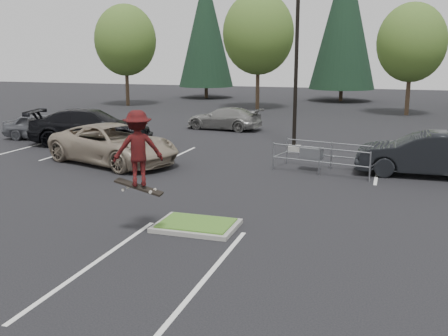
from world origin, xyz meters
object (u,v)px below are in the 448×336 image
(decid_b, at_px, (258,36))
(conif_b, at_px, (344,19))
(car_l_grey, at_px, (42,126))
(decid_a, at_px, (126,42))
(cart_corral, at_px, (315,154))
(conif_a, at_px, (206,29))
(decid_c, at_px, (411,45))
(light_pole, at_px, (296,56))
(car_l_tan, at_px, (113,144))
(car_l_black, at_px, (90,127))
(car_r_charc, at_px, (425,154))
(car_far_silver, at_px, (225,118))
(skateboarder, at_px, (138,149))

(decid_b, height_order, conif_b, conif_b)
(car_l_grey, bearing_deg, decid_a, 7.33)
(decid_a, xyz_separation_m, cart_corral, (20.07, -21.93, -4.87))
(conif_a, relative_size, cart_corral, 3.09)
(decid_b, relative_size, decid_c, 1.15)
(light_pole, xyz_separation_m, decid_b, (-6.51, 18.53, 1.48))
(car_l_tan, height_order, car_l_black, car_l_black)
(decid_b, height_order, car_l_black, decid_b)
(decid_c, distance_m, car_r_charc, 21.73)
(decid_b, xyz_separation_m, car_l_black, (-3.99, -19.70, -5.12))
(car_l_grey, relative_size, car_far_silver, 0.87)
(car_far_silver, bearing_deg, light_pole, 48.57)
(light_pole, height_order, car_r_charc, light_pole)
(car_l_grey, bearing_deg, car_far_silver, -58.09)
(conif_b, xyz_separation_m, car_far_silver, (-5.00, -22.30, -7.16))
(car_l_grey, bearing_deg, decid_b, -27.83)
(conif_a, distance_m, car_r_charc, 37.92)
(conif_a, bearing_deg, car_r_charc, -57.22)
(decid_a, xyz_separation_m, skateboarder, (16.81, -31.03, -3.27))
(decid_b, relative_size, conif_a, 0.74)
(light_pole, distance_m, car_l_black, 11.17)
(conif_b, bearing_deg, decid_c, -60.68)
(light_pole, relative_size, car_far_silver, 2.12)
(cart_corral, relative_size, car_l_grey, 1.01)
(decid_b, bearing_deg, car_l_grey, -111.48)
(conif_b, height_order, car_r_charc, conif_b)
(car_r_charc, relative_size, car_far_silver, 1.09)
(car_l_tan, bearing_deg, skateboarder, -127.12)
(conif_a, distance_m, car_l_tan, 34.41)
(car_r_charc, bearing_deg, conif_b, -170.04)
(car_l_black, distance_m, car_r_charc, 16.41)
(car_far_silver, bearing_deg, skateboarder, 18.20)
(car_l_black, bearing_deg, decid_c, -54.42)
(decid_c, distance_m, car_l_tan, 26.40)
(light_pole, relative_size, car_r_charc, 1.94)
(conif_b, distance_m, car_r_charc, 33.30)
(light_pole, height_order, car_l_grey, light_pole)
(light_pole, height_order, decid_b, light_pole)
(conif_a, distance_m, car_l_grey, 29.21)
(skateboarder, xyz_separation_m, car_l_black, (-8.80, 11.83, -1.39))
(decid_a, relative_size, car_l_black, 1.40)
(decid_c, bearing_deg, cart_corral, -100.26)
(light_pole, relative_size, cart_corral, 2.40)
(car_l_grey, bearing_deg, conif_a, -5.34)
(car_r_charc, bearing_deg, car_l_tan, -84.17)
(decid_c, relative_size, cart_corral, 1.99)
(decid_b, xyz_separation_m, conif_b, (6.01, 9.97, 1.81))
(conif_a, bearing_deg, car_l_tan, -77.20)
(car_l_grey, relative_size, car_r_charc, 0.80)
(cart_corral, distance_m, car_far_silver, 12.32)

